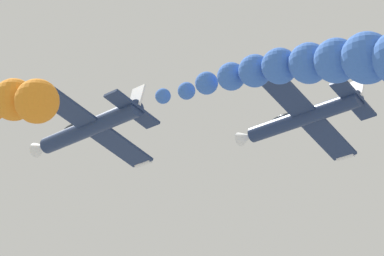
# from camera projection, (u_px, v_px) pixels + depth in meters

# --- Properties ---
(airplane_right_inner) EXTENTS (9.32, 10.35, 3.25)m
(airplane_right_inner) POSITION_uv_depth(u_px,v_px,m) (88.00, 128.00, 55.06)
(airplane_right_inner) COLOR navy
(airplane_left_outer) EXTENTS (9.05, 10.35, 3.78)m
(airplane_left_outer) POSITION_uv_depth(u_px,v_px,m) (301.00, 118.00, 58.18)
(airplane_left_outer) COLOR navy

